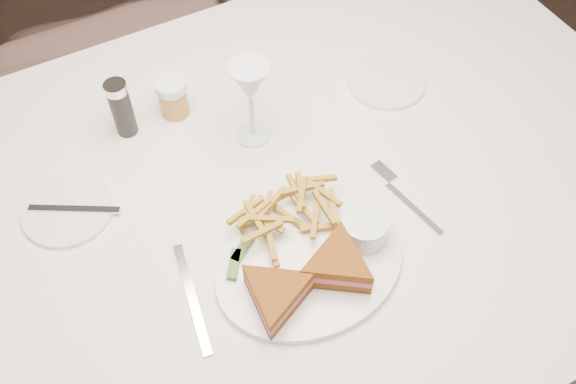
# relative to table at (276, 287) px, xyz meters

# --- Properties ---
(table) EXTENTS (1.64, 1.16, 0.75)m
(table) POSITION_rel_table_xyz_m (0.00, 0.00, 0.00)
(table) COLOR silver
(table) RESTS_ON ground
(chair_far) EXTENTS (0.81, 0.78, 0.74)m
(chair_far) POSITION_rel_table_xyz_m (0.00, 0.97, -0.01)
(chair_far) COLOR #48322C
(chair_far) RESTS_ON ground
(table_setting) EXTENTS (0.82, 0.63, 0.18)m
(table_setting) POSITION_rel_table_xyz_m (-0.02, -0.06, 0.41)
(table_setting) COLOR white
(table_setting) RESTS_ON table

